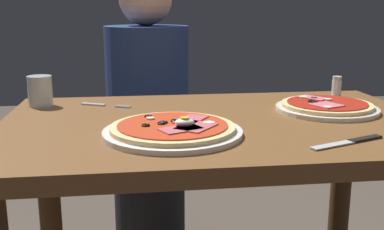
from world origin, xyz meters
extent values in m
cube|color=brown|center=(0.00, 0.00, 0.75)|extent=(1.11, 0.72, 0.04)
cylinder|color=#4A3018|center=(-0.49, 0.30, 0.36)|extent=(0.07, 0.07, 0.73)
cylinder|color=#4A3018|center=(0.49, 0.30, 0.36)|extent=(0.07, 0.07, 0.73)
cylinder|color=white|center=(-0.13, -0.13, 0.77)|extent=(0.32, 0.32, 0.01)
cylinder|color=#E5C17F|center=(-0.13, -0.13, 0.78)|extent=(0.28, 0.28, 0.01)
cylinder|color=red|center=(-0.13, -0.13, 0.79)|extent=(0.25, 0.25, 0.00)
torus|color=black|center=(-0.12, -0.10, 0.79)|extent=(0.02, 0.02, 0.00)
torus|color=black|center=(-0.15, -0.11, 0.79)|extent=(0.02, 0.02, 0.00)
torus|color=black|center=(-0.19, -0.14, 0.79)|extent=(0.02, 0.02, 0.00)
torus|color=black|center=(-0.16, -0.12, 0.79)|extent=(0.02, 0.02, 0.00)
torus|color=black|center=(-0.11, -0.15, 0.79)|extent=(0.02, 0.02, 0.00)
torus|color=black|center=(-0.18, -0.05, 0.79)|extent=(0.02, 0.02, 0.00)
cube|color=#C65B66|center=(-0.08, -0.16, 0.79)|extent=(0.11, 0.11, 0.00)
cube|color=#C65B66|center=(-0.09, -0.09, 0.79)|extent=(0.10, 0.11, 0.00)
cube|color=#C65B66|center=(-0.12, -0.18, 0.79)|extent=(0.10, 0.09, 0.00)
cylinder|color=beige|center=(-0.18, -0.07, 0.79)|extent=(0.02, 0.02, 0.00)
cylinder|color=beige|center=(-0.05, -0.13, 0.79)|extent=(0.03, 0.03, 0.00)
ellipsoid|color=white|center=(-0.11, -0.15, 0.80)|extent=(0.04, 0.03, 0.02)
cylinder|color=yellow|center=(-0.11, -0.15, 0.81)|extent=(0.02, 0.02, 0.00)
cylinder|color=silver|center=(0.32, 0.06, 0.77)|extent=(0.28, 0.28, 0.01)
cylinder|color=#E5C17F|center=(0.32, 0.06, 0.78)|extent=(0.25, 0.25, 0.01)
cylinder|color=#A82314|center=(0.32, 0.06, 0.79)|extent=(0.22, 0.22, 0.00)
torus|color=black|center=(0.30, 0.11, 0.79)|extent=(0.02, 0.02, 0.00)
torus|color=black|center=(0.28, 0.06, 0.79)|extent=(0.02, 0.02, 0.00)
torus|color=black|center=(0.27, 0.08, 0.79)|extent=(0.02, 0.02, 0.00)
cube|color=#D16B70|center=(0.30, 0.12, 0.79)|extent=(0.08, 0.09, 0.00)
cube|color=#D16B70|center=(0.30, 0.02, 0.79)|extent=(0.09, 0.09, 0.00)
cylinder|color=beige|center=(0.33, 0.09, 0.79)|extent=(0.02, 0.02, 0.00)
cylinder|color=beige|center=(0.29, -0.01, 0.79)|extent=(0.02, 0.02, 0.00)
cylinder|color=beige|center=(0.27, 0.14, 0.79)|extent=(0.03, 0.03, 0.00)
cylinder|color=silver|center=(-0.48, 0.24, 0.81)|extent=(0.07, 0.07, 0.09)
cylinder|color=silver|center=(-0.48, 0.24, 0.78)|extent=(0.06, 0.06, 0.03)
cube|color=silver|center=(-0.33, 0.23, 0.77)|extent=(0.07, 0.05, 0.00)
cube|color=silver|center=(-0.25, 0.18, 0.77)|extent=(0.04, 0.02, 0.00)
cube|color=silver|center=(-0.25, 0.18, 0.77)|extent=(0.04, 0.02, 0.00)
cube|color=silver|center=(-0.25, 0.19, 0.77)|extent=(0.04, 0.02, 0.00)
cube|color=silver|center=(-0.24, 0.19, 0.77)|extent=(0.04, 0.02, 0.00)
cube|color=silver|center=(0.19, -0.26, 0.77)|extent=(0.11, 0.06, 0.00)
cube|color=black|center=(0.28, -0.22, 0.77)|extent=(0.09, 0.05, 0.01)
cylinder|color=white|center=(0.43, 0.26, 0.79)|extent=(0.03, 0.03, 0.05)
cylinder|color=silver|center=(0.43, 0.26, 0.83)|extent=(0.03, 0.03, 0.01)
cylinder|color=black|center=(-0.16, 0.65, 0.23)|extent=(0.29, 0.29, 0.46)
cylinder|color=navy|center=(-0.16, 0.65, 0.72)|extent=(0.32, 0.32, 0.52)
camera|label=1|loc=(-0.22, -1.13, 1.05)|focal=43.28mm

